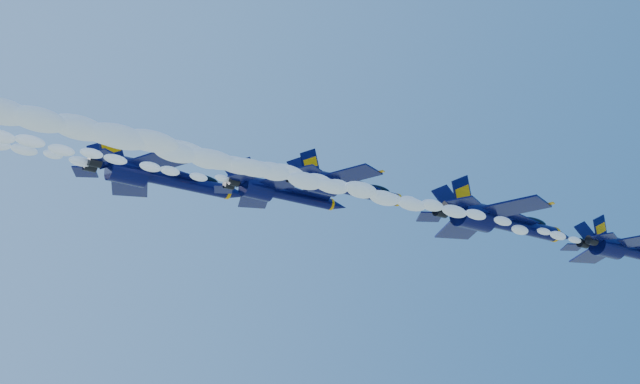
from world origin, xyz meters
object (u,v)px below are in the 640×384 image
jet_second (500,221)px  jet_third (346,187)px  jet_fourth (281,193)px  jet_fifth (161,177)px  jet_lead (626,250)px

jet_second → jet_third: 16.40m
jet_third → jet_fourth: 7.06m
jet_second → jet_fourth: 23.25m
jet_third → jet_fifth: 20.59m
jet_lead → jet_fourth: size_ratio=1.02×
jet_second → jet_third: jet_third is taller
jet_lead → jet_third: (-26.50, 13.94, 6.16)m
jet_lead → jet_second: jet_second is taller
jet_third → jet_fifth: size_ratio=0.82×
jet_second → jet_fourth: jet_fourth is taller
jet_fourth → jet_second: bearing=-38.1°
jet_lead → jet_fifth: size_ratio=0.79×
jet_second → jet_fourth: size_ratio=1.24×
jet_lead → jet_fifth: jet_fifth is taller
jet_third → jet_second: bearing=-36.8°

